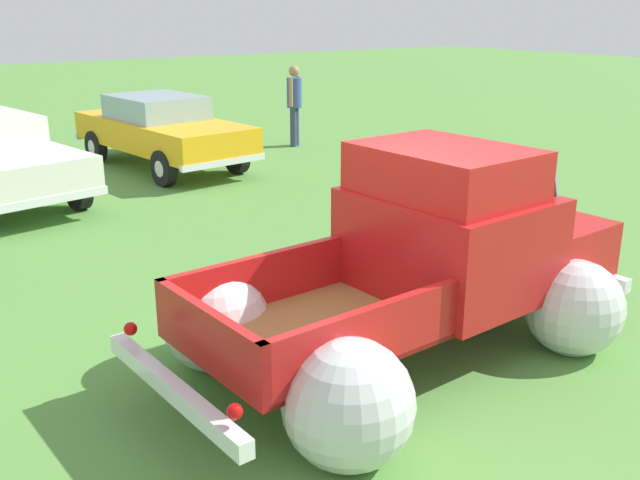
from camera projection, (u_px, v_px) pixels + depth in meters
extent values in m
plane|color=#548C3D|center=(394.00, 357.00, 6.67)|extent=(80.00, 80.00, 0.00)
cylinder|color=black|center=(435.00, 262.00, 8.06)|extent=(0.77, 0.27, 0.76)
cylinder|color=silver|center=(435.00, 262.00, 8.06)|extent=(0.36, 0.26, 0.34)
cylinder|color=black|center=(571.00, 311.00, 6.76)|extent=(0.77, 0.27, 0.76)
cylinder|color=silver|center=(571.00, 311.00, 6.76)|extent=(0.36, 0.26, 0.34)
cylinder|color=black|center=(218.00, 327.00, 6.41)|extent=(0.77, 0.27, 0.76)
cylinder|color=silver|center=(218.00, 327.00, 6.41)|extent=(0.36, 0.26, 0.34)
cylinder|color=black|center=(344.00, 409.00, 5.11)|extent=(0.77, 0.27, 0.76)
cylinder|color=silver|center=(344.00, 409.00, 5.11)|extent=(0.36, 0.26, 0.34)
sphere|color=silver|center=(215.00, 319.00, 6.43)|extent=(1.02, 1.02, 0.96)
sphere|color=silver|center=(348.00, 404.00, 5.05)|extent=(1.02, 1.02, 0.96)
cube|color=olive|center=(313.00, 332.00, 5.95)|extent=(2.15, 1.67, 0.04)
cube|color=red|center=(263.00, 281.00, 6.42)|extent=(2.05, 0.21, 0.50)
cube|color=red|center=(373.00, 337.00, 5.33)|extent=(2.05, 0.21, 0.50)
cube|color=red|center=(400.00, 279.00, 6.45)|extent=(0.18, 1.54, 0.50)
cube|color=red|center=(208.00, 339.00, 5.29)|extent=(0.18, 1.54, 0.50)
cube|color=red|center=(447.00, 242.00, 6.75)|extent=(1.56, 1.79, 0.95)
cube|color=red|center=(444.00, 171.00, 6.47)|extent=(1.25, 1.61, 0.45)
cube|color=#8CADB7|center=(490.00, 164.00, 6.86)|extent=(0.24, 1.47, 0.38)
cube|color=red|center=(515.00, 241.00, 7.43)|extent=(1.35, 1.70, 0.55)
sphere|color=silver|center=(433.00, 258.00, 8.07)|extent=(0.98, 0.98, 0.92)
sphere|color=silver|center=(574.00, 308.00, 6.73)|extent=(0.98, 0.98, 0.92)
cube|color=silver|center=(173.00, 389.00, 5.21)|extent=(0.25, 1.98, 0.14)
cube|color=silver|center=(543.00, 261.00, 7.85)|extent=(0.25, 1.98, 0.14)
sphere|color=red|center=(130.00, 329.00, 5.77)|extent=(0.12, 0.12, 0.11)
sphere|color=red|center=(235.00, 412.00, 4.59)|extent=(0.12, 0.12, 0.11)
cylinder|color=black|center=(78.00, 189.00, 11.46)|extent=(0.31, 0.68, 0.66)
cylinder|color=silver|center=(78.00, 189.00, 11.46)|extent=(0.26, 0.33, 0.30)
cylinder|color=black|center=(5.00, 163.00, 13.40)|extent=(0.31, 0.68, 0.66)
cylinder|color=silver|center=(5.00, 163.00, 13.40)|extent=(0.26, 0.33, 0.30)
cube|color=silver|center=(50.00, 200.00, 10.36)|extent=(1.79, 0.41, 0.12)
cylinder|color=black|center=(237.00, 157.00, 13.95)|extent=(0.28, 0.68, 0.66)
cylinder|color=silver|center=(237.00, 157.00, 13.95)|extent=(0.25, 0.32, 0.30)
cylinder|color=black|center=(164.00, 168.00, 12.95)|extent=(0.28, 0.68, 0.66)
cylinder|color=silver|center=(164.00, 168.00, 12.95)|extent=(0.25, 0.32, 0.30)
cylinder|color=black|center=(164.00, 138.00, 15.95)|extent=(0.28, 0.68, 0.66)
cylinder|color=silver|center=(164.00, 138.00, 15.95)|extent=(0.25, 0.32, 0.30)
cylinder|color=black|center=(96.00, 147.00, 14.95)|extent=(0.28, 0.68, 0.66)
cylinder|color=silver|center=(96.00, 147.00, 14.95)|extent=(0.25, 0.32, 0.30)
cube|color=#F2A819|center=(163.00, 133.00, 14.33)|extent=(2.22, 4.56, 0.55)
cube|color=#8CADB7|center=(156.00, 107.00, 14.30)|extent=(1.68, 2.00, 0.45)
cube|color=silver|center=(115.00, 132.00, 15.95)|extent=(1.77, 0.31, 0.12)
cube|color=silver|center=(224.00, 162.00, 12.88)|extent=(1.77, 0.31, 0.12)
cylinder|color=navy|center=(296.00, 126.00, 16.76)|extent=(0.21, 0.21, 0.89)
cylinder|color=navy|center=(293.00, 127.00, 16.61)|extent=(0.21, 0.21, 0.89)
cylinder|color=#334C8C|center=(294.00, 93.00, 16.44)|extent=(0.48, 0.48, 0.67)
cylinder|color=#334C8C|center=(298.00, 90.00, 16.63)|extent=(0.13, 0.13, 0.64)
cylinder|color=#A87A56|center=(291.00, 92.00, 16.23)|extent=(0.13, 0.13, 0.64)
sphere|color=#A87A56|center=(294.00, 71.00, 16.29)|extent=(0.34, 0.34, 0.24)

